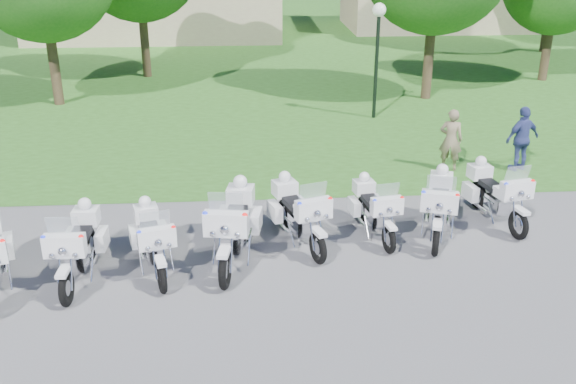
{
  "coord_description": "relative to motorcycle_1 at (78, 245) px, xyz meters",
  "views": [
    {
      "loc": [
        -1.09,
        -11.12,
        6.14
      ],
      "look_at": [
        -0.25,
        1.2,
        0.95
      ],
      "focal_mm": 40.0,
      "sensor_mm": 36.0,
      "label": 1
    }
  ],
  "objects": [
    {
      "name": "motorcycle_2",
      "position": [
        1.32,
        0.22,
        -0.03
      ],
      "size": [
        1.11,
        2.17,
        1.49
      ],
      "rotation": [
        0.0,
        0.0,
        3.42
      ],
      "color": "black",
      "rests_on": "ground"
    },
    {
      "name": "ground",
      "position": [
        4.24,
        0.36,
        -0.66
      ],
      "size": [
        100.0,
        100.0,
        0.0
      ],
      "primitive_type": "plane",
      "color": "slate",
      "rests_on": "ground"
    },
    {
      "name": "motorcycle_7",
      "position": [
        8.6,
        1.91,
        -0.01
      ],
      "size": [
        1.03,
        2.28,
        1.54
      ],
      "rotation": [
        0.0,
        0.0,
        3.33
      ],
      "color": "black",
      "rests_on": "ground"
    },
    {
      "name": "grass_lawn",
      "position": [
        4.24,
        27.36,
        -0.65
      ],
      "size": [
        100.0,
        48.0,
        0.01
      ],
      "primitive_type": "cube",
      "color": "#2F5E1D",
      "rests_on": "ground"
    },
    {
      "name": "bystander_a",
      "position": [
        8.56,
        5.1,
        0.18
      ],
      "size": [
        0.7,
        0.58,
        1.67
      ],
      "primitive_type": "imported",
      "rotation": [
        0.0,
        0.0,
        2.81
      ],
      "color": "#86755B",
      "rests_on": "ground"
    },
    {
      "name": "motorcycle_4",
      "position": [
        4.17,
        1.15,
        0.01
      ],
      "size": [
        1.24,
        2.29,
        1.59
      ],
      "rotation": [
        0.0,
        0.0,
        3.46
      ],
      "color": "black",
      "rests_on": "ground"
    },
    {
      "name": "lamp_post",
      "position": [
        7.51,
        10.16,
        2.24
      ],
      "size": [
        0.44,
        0.44,
        3.79
      ],
      "color": "black",
      "rests_on": "ground"
    },
    {
      "name": "motorcycle_5",
      "position": [
        5.8,
        1.4,
        -0.06
      ],
      "size": [
        0.91,
        2.1,
        1.42
      ],
      "rotation": [
        0.0,
        0.0,
        3.31
      ],
      "color": "black",
      "rests_on": "ground"
    },
    {
      "name": "bystander_c",
      "position": [
        10.43,
        4.93,
        0.22
      ],
      "size": [
        1.1,
        0.73,
        1.74
      ],
      "primitive_type": "imported",
      "rotation": [
        0.0,
        0.0,
        3.47
      ],
      "color": "#3A458C",
      "rests_on": "ground"
    },
    {
      "name": "motorcycle_6",
      "position": [
        7.16,
        1.32,
        0.02
      ],
      "size": [
        1.25,
        2.31,
        1.61
      ],
      "rotation": [
        0.0,
        0.0,
        2.83
      ],
      "color": "black",
      "rests_on": "ground"
    },
    {
      "name": "motorcycle_3",
      "position": [
        2.88,
        0.49,
        0.08
      ],
      "size": [
        1.11,
        2.62,
        1.77
      ],
      "rotation": [
        0.0,
        0.0,
        2.99
      ],
      "color": "black",
      "rests_on": "ground"
    },
    {
      "name": "motorcycle_1",
      "position": [
        0.0,
        0.0,
        0.0
      ],
      "size": [
        0.78,
        2.34,
        1.57
      ],
      "rotation": [
        0.0,
        0.0,
        3.12
      ],
      "color": "black",
      "rests_on": "ground"
    }
  ]
}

